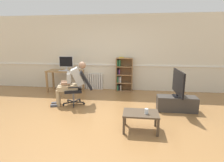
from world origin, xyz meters
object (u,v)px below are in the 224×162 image
Objects in this scene: computer_mouse at (73,71)px; tv_stand at (177,104)px; radiator at (93,81)px; tv_screen at (178,83)px; keyboard at (64,71)px; drinking_glass at (146,111)px; imac_monitor at (66,62)px; person_seated at (72,82)px; computer_desk at (65,74)px; coffee_table at (141,115)px; office_chair at (79,86)px; bookshelf at (123,75)px.

tv_stand is (3.24, -1.36, -0.58)m from computer_mouse.
tv_screen is (2.66, -1.87, 0.44)m from radiator.
keyboard reaches higher than drinking_glass.
imac_monitor is 1.66m from person_seated.
drinking_glass reaches higher than tv_stand.
keyboard is (-0.01, -0.22, -0.28)m from imac_monitor.
computer_desk is at bearing -109.37° from imac_monitor.
coffee_table is (1.89, -1.31, -0.33)m from person_seated.
drinking_glass is (-0.85, -1.24, -0.31)m from tv_screen.
keyboard is at bearing 159.31° from tv_stand.
imac_monitor reaches higher than radiator.
computer_mouse is (0.31, -0.20, -0.27)m from imac_monitor.
office_chair reaches higher than computer_mouse.
radiator is at bearing 40.99° from computer_mouse.
computer_mouse is 3.56m from tv_stand.
radiator is (0.90, 0.53, -0.47)m from keyboard.
tv_stand is at bearing -22.51° from computer_desk.
bookshelf reaches higher than tv_stand.
tv_stand is at bearing -49.62° from bookshelf.
bookshelf is 1.97m from office_chair.
bookshelf reaches higher than drinking_glass.
computer_desk is 1.32× the size of office_chair.
tv_screen is (2.84, -0.12, 0.09)m from person_seated.
drinking_glass is (2.71, -2.59, -0.34)m from keyboard.
coffee_table is (1.70, -1.37, -0.20)m from office_chair.
radiator is 6.92× the size of drinking_glass.
office_chair is at bearing 141.83° from drinking_glass.
computer_mouse is (0.34, -0.12, 0.13)m from computer_desk.
computer_desk reaches higher than tv_stand.
radiator is 1.80m from person_seated.
office_chair is at bearing 141.17° from coffee_table.
keyboard is 2.10m from bookshelf.
computer_mouse is at bearing -32.61° from imac_monitor.
office_chair is 0.23m from person_seated.
computer_mouse reaches higher than keyboard.
tv_screen reaches higher than radiator.
computer_desk is 1.25× the size of tv_screen.
imac_monitor reaches higher than computer_mouse.
tv_screen is at bearing -23.71° from imac_monitor.
bookshelf is at bearing 6.04° from imac_monitor.
keyboard is 3.66m from coffee_table.
coffee_table is at bearing 36.69° from person_seated.
bookshelf is at bearing 11.95° from keyboard.
drinking_glass is at bearing -25.71° from coffee_table.
radiator is 3.61m from drinking_glass.
computer_mouse is 0.08× the size of person_seated.
office_chair is 0.95× the size of tv_screen.
imac_monitor is at bearing 133.37° from coffee_table.
coffee_table is at bearing -79.30° from bookshelf.
tv_stand is 0.99× the size of tv_screen.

